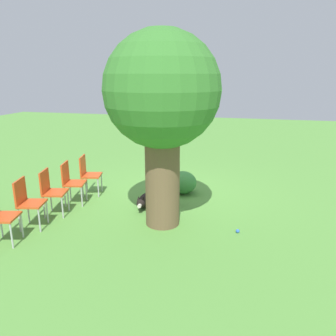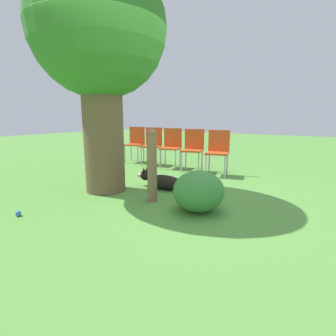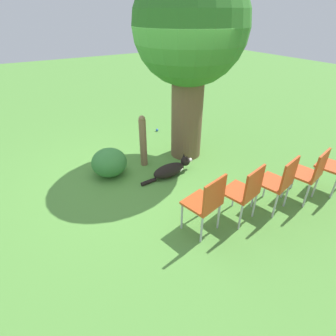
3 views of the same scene
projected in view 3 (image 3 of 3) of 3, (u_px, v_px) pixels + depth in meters
name	position (u px, v px, depth m)	size (l,w,h in m)	color
ground_plane	(141.00, 172.00, 5.13)	(30.00, 30.00, 0.00)	#56933D
oak_tree	(190.00, 34.00, 4.57)	(2.03, 2.03, 3.50)	brown
dog	(172.00, 169.00, 4.98)	(0.32, 1.14, 0.35)	black
fence_post	(143.00, 141.00, 5.12)	(0.14, 0.14, 1.05)	#846647
red_chair_0	(207.00, 201.00, 3.49)	(0.51, 0.52, 0.93)	#D14C1E
red_chair_1	(245.00, 190.00, 3.70)	(0.51, 0.52, 0.93)	#D14C1E
red_chair_2	(280.00, 180.00, 3.91)	(0.51, 0.52, 0.93)	#D14C1E
red_chair_3	(310.00, 172.00, 4.12)	(0.51, 0.52, 0.93)	#D14C1E
tennis_ball	(157.00, 130.00, 6.84)	(0.07, 0.07, 0.07)	blue
low_shrub	(109.00, 162.00, 4.93)	(0.66, 0.66, 0.53)	#3D843D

